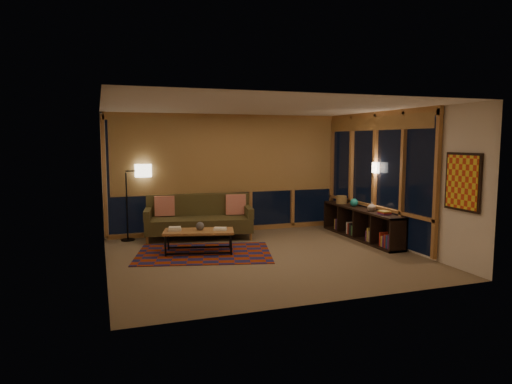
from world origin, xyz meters
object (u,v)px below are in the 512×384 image
object	(u,v)px
sofa	(199,217)
bookshelf	(361,224)
coffee_table	(199,242)
floor_lamp	(127,203)

from	to	relation	value
sofa	bookshelf	bearing A→B (deg)	-9.78
coffee_table	floor_lamp	size ratio (longest dim) A/B	0.80
sofa	coffee_table	xyz separation A→B (m)	(-0.27, -1.26, -0.24)
sofa	bookshelf	distance (m)	3.49
bookshelf	floor_lamp	bearing A→B (deg)	162.65
floor_lamp	sofa	bearing A→B (deg)	-24.98
coffee_table	bookshelf	bearing A→B (deg)	15.60
sofa	floor_lamp	bearing A→B (deg)	177.41
coffee_table	bookshelf	size ratio (longest dim) A/B	0.49
floor_lamp	bookshelf	world-z (taller)	floor_lamp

